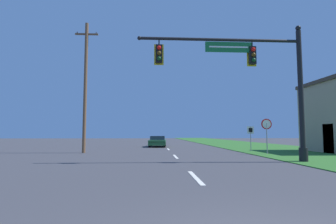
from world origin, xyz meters
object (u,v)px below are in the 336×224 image
route_sign_post (251,133)px  stop_sign (267,128)px  signal_mast (260,78)px  utility_pole_near (85,85)px  car_ahead (158,141)px

route_sign_post → stop_sign: bearing=-85.6°
signal_mast → utility_pole_near: bearing=146.6°
stop_sign → route_sign_post: bearing=94.4°
stop_sign → route_sign_post: size_ratio=1.23×
car_ahead → route_sign_post: size_ratio=2.30×
car_ahead → stop_sign: 13.74m
signal_mast → utility_pole_near: 13.15m
car_ahead → route_sign_post: 11.53m
stop_sign → utility_pole_near: bearing=170.7°
route_sign_post → utility_pole_near: 13.78m
signal_mast → route_sign_post: signal_mast is taller
signal_mast → route_sign_post: bearing=73.3°
signal_mast → car_ahead: size_ratio=1.91×
signal_mast → car_ahead: bearing=107.4°
signal_mast → utility_pole_near: size_ratio=0.87×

